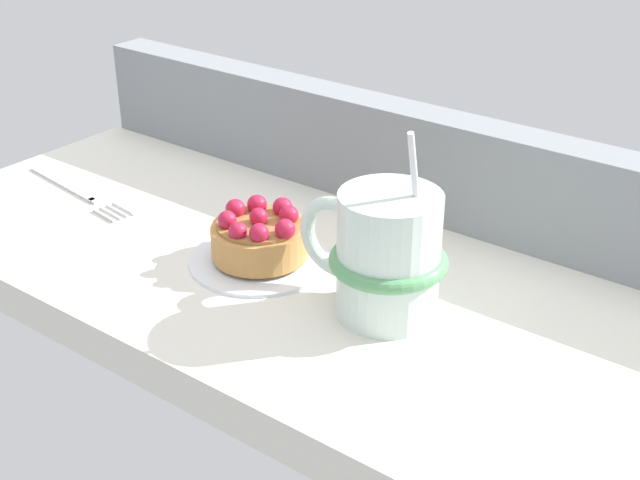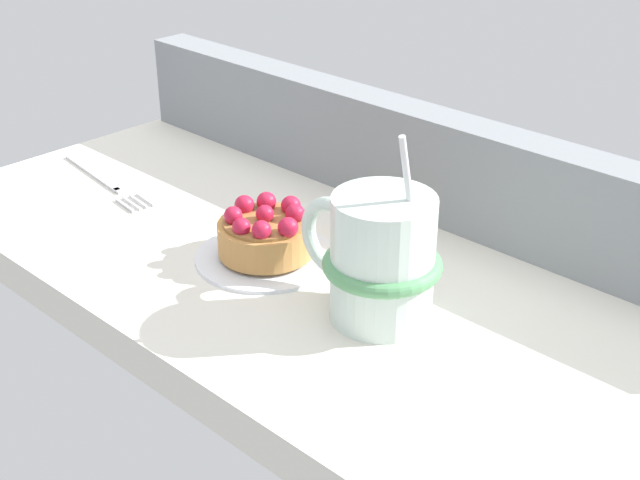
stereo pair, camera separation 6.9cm
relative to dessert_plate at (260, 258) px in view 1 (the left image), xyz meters
The scene contains 6 objects.
ground_plane 4.19cm from the dessert_plate, 30.74° to the left, with size 76.39×34.28×3.51cm, color silver.
window_rail_back 17.84cm from the dessert_plate, 79.52° to the left, with size 74.87×4.14×9.92cm, color gray.
dessert_plate is the anchor object (origin of this frame).
raspberry_tart 2.19cm from the dessert_plate, 68.75° to the left, with size 8.17×8.17×4.41cm.
coffee_mug 13.53cm from the dessert_plate, ahead, with size 12.78×9.03×15.30cm.
dessert_fork 23.59cm from the dessert_plate, behind, with size 16.97×3.85×0.60cm.
Camera 1 is at (40.45, -50.91, 36.40)cm, focal length 49.17 mm.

